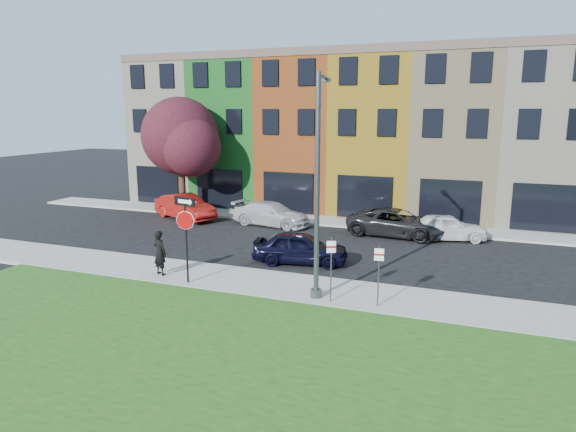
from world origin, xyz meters
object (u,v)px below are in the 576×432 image
at_px(sedan_near, 300,248).
at_px(stop_sign, 185,223).
at_px(man, 160,253).
at_px(street_lamp, 318,187).

bearing_deg(sedan_near, stop_sign, 134.20).
bearing_deg(man, sedan_near, -122.17).
xyz_separation_m(stop_sign, street_lamp, (5.14, 0.44, 1.56)).
bearing_deg(street_lamp, sedan_near, 107.66).
bearing_deg(stop_sign, street_lamp, 18.05).
distance_m(man, street_lamp, 7.35).
distance_m(sedan_near, street_lamp, 5.54).
distance_m(man, sedan_near, 6.10).
xyz_separation_m(sedan_near, street_lamp, (2.02, -3.92, 3.36)).
height_order(stop_sign, street_lamp, street_lamp).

